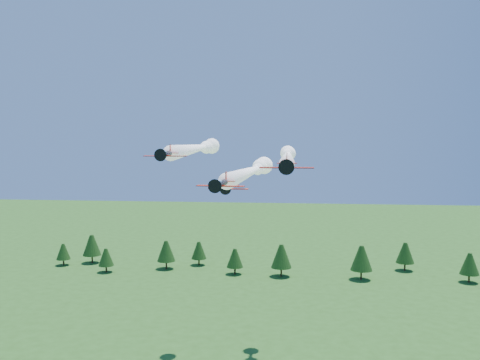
# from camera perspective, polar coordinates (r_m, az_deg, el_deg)

# --- Properties ---
(plane_lead) EXTENTS (9.28, 44.71, 3.70)m
(plane_lead) POSITION_cam_1_polar(r_m,az_deg,el_deg) (100.43, 1.28, 0.98)
(plane_lead) COLOR black
(plane_lead) RESTS_ON ground
(plane_left) EXTENTS (6.67, 52.93, 3.70)m
(plane_left) POSITION_cam_1_polar(r_m,az_deg,el_deg) (112.10, -4.52, 3.41)
(plane_left) COLOR black
(plane_left) RESTS_ON ground
(plane_right) EXTENTS (8.38, 56.42, 3.70)m
(plane_right) POSITION_cam_1_polar(r_m,az_deg,el_deg) (113.68, 5.13, 2.56)
(plane_right) COLOR black
(plane_right) RESTS_ON ground
(plane_slot) EXTENTS (6.89, 7.50, 2.43)m
(plane_slot) POSITION_cam_1_polar(r_m,az_deg,el_deg) (91.31, -1.23, -0.74)
(plane_slot) COLOR black
(plane_slot) RESTS_ON ground
(treeline) EXTENTS (161.74, 21.00, 11.88)m
(treeline) POSITION_cam_1_polar(r_m,az_deg,el_deg) (196.38, 2.47, -7.96)
(treeline) COLOR #382314
(treeline) RESTS_ON ground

